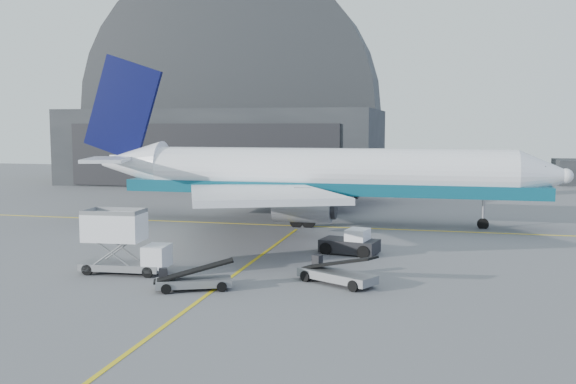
% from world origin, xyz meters
% --- Properties ---
extents(ground, '(200.00, 200.00, 0.00)m').
position_xyz_m(ground, '(0.00, 0.00, 0.00)').
color(ground, '#565659').
rests_on(ground, ground).
extents(taxi_lines, '(80.00, 42.12, 0.02)m').
position_xyz_m(taxi_lines, '(0.00, 12.67, 0.01)').
color(taxi_lines, gold).
rests_on(taxi_lines, ground).
extents(hangar, '(50.00, 28.30, 28.00)m').
position_xyz_m(hangar, '(-22.00, 64.95, 9.54)').
color(hangar, black).
rests_on(hangar, ground).
extents(airliner, '(48.24, 46.78, 16.93)m').
position_xyz_m(airliner, '(0.27, 22.37, 4.74)').
color(airliner, white).
rests_on(airliner, ground).
extents(catering_truck, '(5.78, 2.49, 3.89)m').
position_xyz_m(catering_truck, '(-7.21, -1.59, 1.97)').
color(catering_truck, slate).
rests_on(catering_truck, ground).
extents(pushback_tug, '(4.56, 3.19, 1.93)m').
position_xyz_m(pushback_tug, '(6.36, 8.12, 0.73)').
color(pushback_tug, black).
rests_on(pushback_tug, ground).
extents(belt_loader_a, '(4.63, 3.02, 1.76)m').
position_xyz_m(belt_loader_a, '(-1.19, -4.55, 0.54)').
color(belt_loader_a, slate).
rests_on(belt_loader_a, ground).
extents(belt_loader_b, '(5.17, 3.84, 2.01)m').
position_xyz_m(belt_loader_b, '(6.71, -1.23, 0.62)').
color(belt_loader_b, slate).
rests_on(belt_loader_b, ground).
extents(traffic_cone, '(0.39, 0.39, 0.56)m').
position_xyz_m(traffic_cone, '(-4.95, -0.66, 0.26)').
color(traffic_cone, '#F13B07').
rests_on(traffic_cone, ground).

